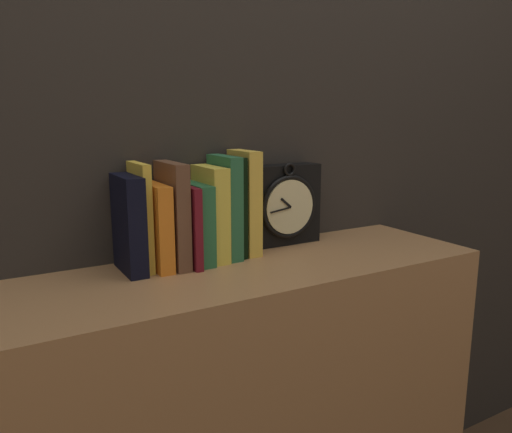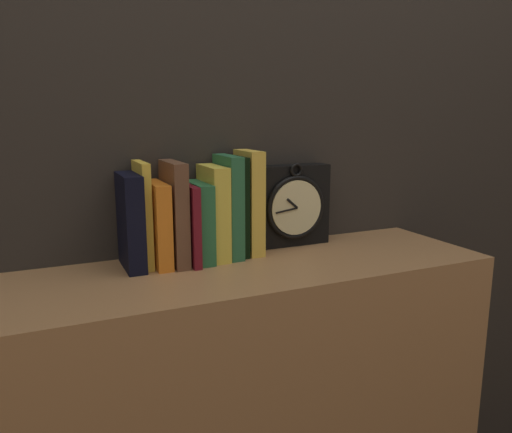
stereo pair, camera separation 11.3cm
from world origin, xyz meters
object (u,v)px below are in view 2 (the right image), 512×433
at_px(book_slot0_black, 131,222).
at_px(book_slot6_yellow, 213,212).
at_px(clock, 290,205).
at_px(book_slot4_maroon, 188,223).
at_px(book_slot8_black, 238,206).
at_px(book_slot1_yellow, 143,214).
at_px(book_slot2_orange, 158,224).
at_px(book_slot5_green, 199,222).
at_px(book_slot3_brown, 174,213).
at_px(book_slot7_green, 228,206).
at_px(book_slot9_yellow, 249,202).

height_order(book_slot0_black, book_slot6_yellow, book_slot6_yellow).
relative_size(clock, book_slot4_maroon, 1.20).
bearing_deg(book_slot8_black, book_slot1_yellow, -179.50).
distance_m(clock, book_slot2_orange, 0.36).
xyz_separation_m(clock, book_slot4_maroon, (-0.29, -0.04, -0.01)).
distance_m(book_slot1_yellow, book_slot5_green, 0.13).
bearing_deg(book_slot6_yellow, book_slot1_yellow, 177.55).
relative_size(book_slot3_brown, book_slot4_maroon, 1.28).
bearing_deg(book_slot7_green, book_slot4_maroon, -173.79).
bearing_deg(book_slot1_yellow, book_slot6_yellow, -2.45).
height_order(book_slot5_green, book_slot9_yellow, book_slot9_yellow).
distance_m(clock, book_slot6_yellow, 0.23).
height_order(clock, book_slot3_brown, book_slot3_brown).
bearing_deg(book_slot1_yellow, book_slot5_green, -4.79).
xyz_separation_m(book_slot7_green, book_slot9_yellow, (0.06, 0.01, 0.00)).
relative_size(book_slot3_brown, book_slot7_green, 0.96).
bearing_deg(book_slot8_black, book_slot0_black, -177.66).
xyz_separation_m(book_slot5_green, book_slot7_green, (0.08, 0.01, 0.03)).
bearing_deg(clock, book_slot0_black, -175.46).
bearing_deg(book_slot0_black, book_slot1_yellow, 16.34).
height_order(book_slot0_black, book_slot5_green, book_slot0_black).
xyz_separation_m(book_slot0_black, book_slot3_brown, (0.10, -0.00, 0.01)).
bearing_deg(clock, book_slot7_green, -170.98).
bearing_deg(book_slot6_yellow, book_slot4_maroon, -172.18).
distance_m(book_slot0_black, book_slot4_maroon, 0.13).
relative_size(book_slot4_maroon, book_slot8_black, 0.76).
distance_m(book_slot3_brown, book_slot7_green, 0.14).
bearing_deg(book_slot3_brown, book_slot2_orange, 177.59).
xyz_separation_m(book_slot1_yellow, book_slot9_yellow, (0.26, 0.00, 0.01)).
height_order(book_slot6_yellow, book_slot7_green, book_slot7_green).
bearing_deg(book_slot0_black, clock, 4.54).
xyz_separation_m(book_slot2_orange, book_slot8_black, (0.20, 0.01, 0.03)).
height_order(book_slot4_maroon, book_slot9_yellow, book_slot9_yellow).
distance_m(book_slot7_green, book_slot8_black, 0.03).
distance_m(book_slot1_yellow, book_slot2_orange, 0.04).
distance_m(book_slot3_brown, book_slot4_maroon, 0.04).
bearing_deg(book_slot4_maroon, book_slot3_brown, 172.53).
bearing_deg(book_slot8_black, book_slot5_green, -172.97).
xyz_separation_m(book_slot0_black, book_slot2_orange, (0.06, -0.00, -0.01)).
xyz_separation_m(book_slot5_green, book_slot8_black, (0.10, 0.01, 0.03)).
bearing_deg(book_slot2_orange, book_slot1_yellow, 160.76).
relative_size(book_slot0_black, book_slot8_black, 0.88).
height_order(book_slot0_black, book_slot9_yellow, book_slot9_yellow).
bearing_deg(book_slot1_yellow, book_slot7_green, -1.33).
xyz_separation_m(book_slot2_orange, book_slot5_green, (0.10, -0.00, -0.00)).
bearing_deg(book_slot7_green, clock, 9.02).
xyz_separation_m(book_slot0_black, book_slot1_yellow, (0.03, 0.01, 0.01)).
relative_size(book_slot2_orange, book_slot8_black, 0.79).
distance_m(book_slot2_orange, book_slot9_yellow, 0.24).
bearing_deg(book_slot9_yellow, book_slot4_maroon, -173.71).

